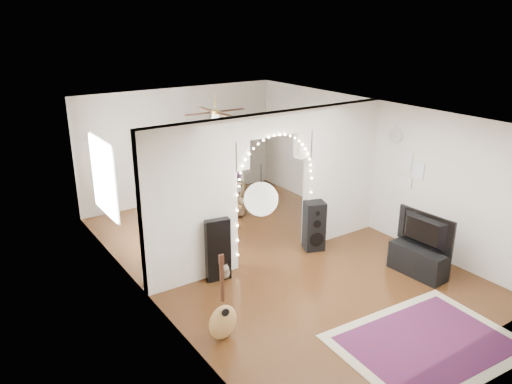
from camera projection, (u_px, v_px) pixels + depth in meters
floor at (271, 255)px, 9.41m from camera, size 7.50×7.50×0.00m
ceiling at (273, 112)px, 8.51m from camera, size 5.00×7.50×0.02m
wall_back at (180, 145)px, 11.89m from camera, size 5.00×0.02×2.70m
wall_front at (453, 270)px, 6.03m from camera, size 5.00×0.02×2.70m
wall_left at (140, 217)px, 7.64m from camera, size 0.02×7.50×2.70m
wall_right at (370, 165)px, 10.28m from camera, size 0.02×7.50×2.70m
divider_wall at (272, 183)px, 8.93m from camera, size 5.00×0.20×2.70m
fairy_lights at (276, 178)px, 8.79m from camera, size 1.64×0.04×1.60m
window at (103, 177)px, 9.01m from camera, size 0.04×1.20×1.40m
wall_clock at (396, 135)px, 9.55m from camera, size 0.03×0.31×0.31m
picture_frames at (409, 170)px, 9.44m from camera, size 0.02×0.50×0.70m
paper_lantern at (261, 199)px, 5.78m from camera, size 0.40×0.40×0.40m
ceiling_fan at (215, 112)px, 10.17m from camera, size 1.10×1.10×0.30m
area_rug at (427, 343)px, 6.86m from camera, size 2.55×1.98×0.02m
guitar_case at (218, 250)px, 8.35m from camera, size 0.44×0.21×1.10m
acoustic_guitar at (223, 309)px, 6.80m from camera, size 0.45×0.18×1.11m
tabby_cat at (223, 271)px, 8.52m from camera, size 0.29×0.51×0.34m
floor_speaker at (314, 226)px, 9.48m from camera, size 0.46×0.43×0.96m
media_console at (418, 261)px, 8.62m from camera, size 0.46×1.02×0.50m
tv at (422, 231)px, 8.44m from camera, size 0.20×1.08×0.62m
bookcase at (210, 170)px, 11.65m from camera, size 1.71×0.95×1.71m
dining_table at (205, 210)px, 9.73m from camera, size 1.20×0.81×0.76m
flower_vase at (205, 202)px, 9.67m from camera, size 0.18×0.18×0.19m
dining_chair_left at (231, 207)px, 11.15m from camera, size 0.47×0.49×0.44m
dining_chair_right at (230, 191)px, 12.05m from camera, size 0.62×0.63×0.51m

